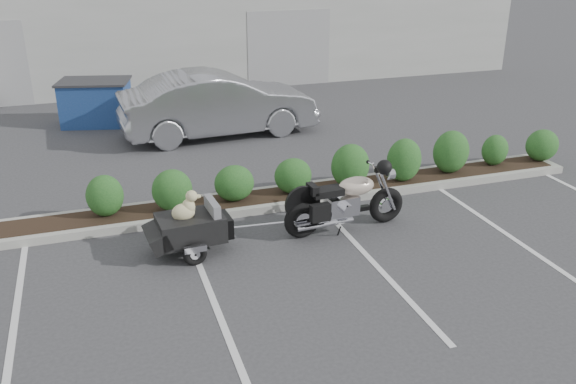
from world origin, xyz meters
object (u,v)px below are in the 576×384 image
object	(u,v)px
motorcycle	(346,202)
pet_trailer	(190,227)
sedan	(218,104)
dumpster	(96,102)

from	to	relation	value
motorcycle	pet_trailer	size ratio (longest dim) A/B	1.25
motorcycle	pet_trailer	bearing A→B (deg)	175.76
sedan	motorcycle	bearing A→B (deg)	-175.41
dumpster	pet_trailer	bearing A→B (deg)	-68.28
pet_trailer	dumpster	size ratio (longest dim) A/B	0.88
pet_trailer	dumpster	bearing A→B (deg)	93.90
motorcycle	sedan	size ratio (longest dim) A/B	0.46
sedan	pet_trailer	bearing A→B (deg)	160.01
dumpster	motorcycle	bearing A→B (deg)	-51.07
pet_trailer	dumpster	distance (m)	8.51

